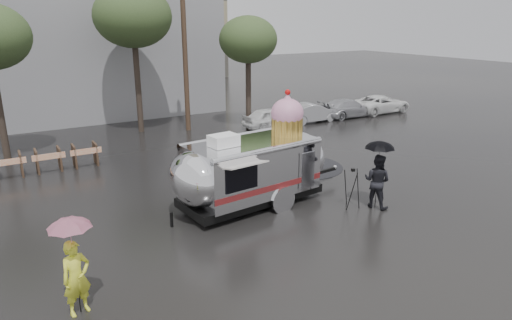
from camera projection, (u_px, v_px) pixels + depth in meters
ground at (288, 231)px, 14.06m from camera, size 120.00×120.00×0.00m
puddles at (278, 172)px, 19.44m from camera, size 7.67×5.38×0.01m
grey_building at (33, 14)px, 29.90m from camera, size 22.00×12.00×13.00m
utility_pole at (185, 49)px, 25.40m from camera, size 1.60×0.28×9.00m
tree_mid at (133, 17)px, 24.50m from camera, size 4.20×4.20×8.03m
tree_right at (248, 40)px, 26.15m from camera, size 3.36×3.36×6.42m
barricade_row at (48, 160)px, 19.40m from camera, size 4.30×0.80×1.00m
parked_cars at (334, 108)px, 29.43m from camera, size 13.20×1.90×1.50m
airstream_trailer at (253, 166)px, 15.75m from camera, size 7.38×3.29×3.99m
person_left at (76, 278)px, 9.94m from camera, size 0.72×0.58×1.74m
umbrella_pink at (71, 234)px, 9.62m from camera, size 1.14×1.14×2.32m
person_right at (377, 181)px, 15.60m from camera, size 0.82×1.04×1.90m
umbrella_black at (379, 153)px, 15.29m from camera, size 1.24×1.24×2.39m
tripod at (352, 185)px, 15.57m from camera, size 0.56×0.58×1.43m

